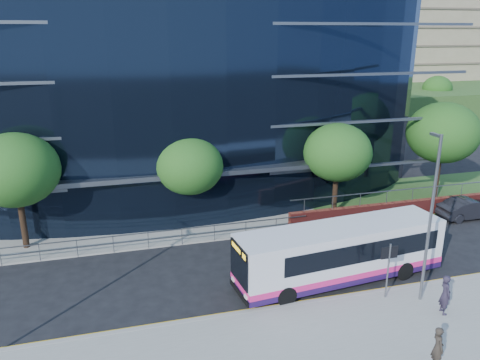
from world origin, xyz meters
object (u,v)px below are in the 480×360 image
object	(u,v)px
pedestrian_b	(438,347)
street_sign	(389,259)
tree_dist_f	(437,88)
pedestrian	(445,294)
tree_far_a	(15,170)
tree_dist_e	(347,91)
streetlight_east	(431,215)
tree_far_c	(338,153)
city_bus	(342,252)
tree_far_d	(443,133)
tree_far_b	(190,166)
parked_car	(469,208)

from	to	relation	value
pedestrian_b	street_sign	bearing A→B (deg)	1.45
tree_dist_f	pedestrian_b	xyz separation A→B (m)	(-36.37, -48.45, -3.19)
street_sign	pedestrian	bearing A→B (deg)	-46.15
tree_far_a	tree_dist_e	world-z (taller)	tree_far_a
streetlight_east	pedestrian_b	distance (m)	5.97
tree_far_c	pedestrian_b	distance (m)	16.20
tree_far_c	streetlight_east	distance (m)	11.22
tree_far_c	city_bus	xyz separation A→B (m)	(-3.71, -8.30, -2.95)
tree_far_d	tree_far_a	bearing A→B (deg)	-178.03
streetlight_east	tree_far_d	bearing A→B (deg)	50.60
tree_far_c	tree_dist_e	world-z (taller)	same
tree_far_c	city_bus	distance (m)	9.56
tree_dist_f	street_sign	bearing A→B (deg)	-129.16
street_sign	city_bus	world-z (taller)	city_bus
streetlight_east	pedestrian	xyz separation A→B (m)	(0.29, -1.28, -3.35)
tree_far_a	pedestrian_b	distance (m)	23.02
tree_far_a	tree_far_b	size ratio (longest dim) A/B	1.15
tree_far_d	pedestrian_b	bearing A→B (deg)	-126.94
street_sign	streetlight_east	size ratio (longest dim) A/B	0.35
tree_dist_e	parked_car	bearing A→B (deg)	-103.72
streetlight_east	tree_far_b	bearing A→B (deg)	127.63
tree_far_a	streetlight_east	xyz separation A→B (m)	(19.00, -11.17, -0.42)
tree_far_a	tree_far_d	xyz separation A→B (m)	(29.00, 1.00, 0.33)
tree_far_b	pedestrian_b	xyz separation A→B (m)	(6.63, -15.95, -3.19)
street_sign	tree_far_b	xyz separation A→B (m)	(-7.50, 11.09, 2.06)
tree_far_a	city_bus	bearing A→B (deg)	-27.01
pedestrian	pedestrian_b	world-z (taller)	pedestrian
tree_far_a	pedestrian	bearing A→B (deg)	-32.84
tree_far_a	parked_car	size ratio (longest dim) A/B	1.60
tree_far_c	city_bus	world-z (taller)	tree_far_c
tree_far_c	pedestrian_b	xyz separation A→B (m)	(-3.37, -15.45, -3.52)
tree_far_a	tree_far_b	xyz separation A→B (m)	(10.00, 0.50, -0.65)
tree_dist_e	pedestrian	world-z (taller)	tree_dist_e
tree_far_d	tree_dist_e	xyz separation A→B (m)	(8.00, 30.00, -0.65)
street_sign	tree_dist_f	distance (m)	56.25
tree_dist_f	streetlight_east	bearing A→B (deg)	-127.58
tree_dist_f	tree_far_a	bearing A→B (deg)	-148.09
street_sign	tree_far_c	size ratio (longest dim) A/B	0.43
tree_far_c	pedestrian	bearing A→B (deg)	-93.25
tree_far_d	pedestrian_b	xyz separation A→B (m)	(-12.37, -16.45, -4.17)
tree_dist_e	street_sign	bearing A→B (deg)	-115.12
streetlight_east	pedestrian_b	world-z (taller)	streetlight_east
tree_far_d	tree_dist_e	world-z (taller)	tree_far_d
tree_far_c	tree_dist_f	distance (m)	46.67
tree_far_b	streetlight_east	distance (m)	14.74
street_sign	tree_far_b	bearing A→B (deg)	124.08
tree_far_d	parked_car	bearing A→B (deg)	-94.16
tree_dist_e	tree_dist_f	distance (m)	16.13
tree_far_b	tree_far_a	bearing A→B (deg)	-177.14
tree_far_c	tree_dist_e	xyz separation A→B (m)	(17.00, 31.00, 0.00)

